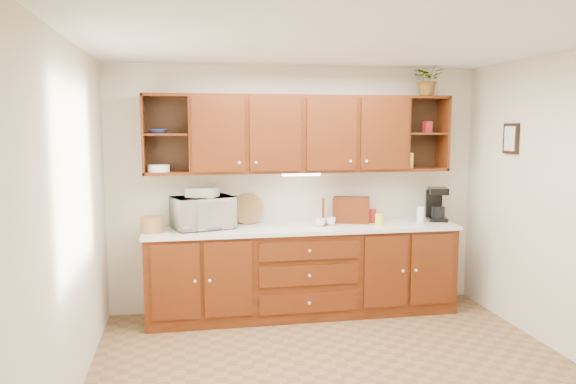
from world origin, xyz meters
name	(u,v)px	position (x,y,z in m)	size (l,w,h in m)	color
floor	(340,373)	(0.00, 0.00, 0.00)	(4.00, 4.00, 0.00)	brown
ceiling	(343,42)	(0.00, 0.00, 2.60)	(4.00, 4.00, 0.00)	white
back_wall	(297,188)	(0.00, 1.75, 1.30)	(4.00, 4.00, 0.00)	beige
left_wall	(71,222)	(-2.00, 0.00, 1.30)	(3.50, 3.50, 0.00)	beige
right_wall	(571,207)	(2.00, 0.00, 1.30)	(3.50, 3.50, 0.00)	beige
base_cabinets	(303,272)	(0.00, 1.45, 0.45)	(3.20, 0.60, 0.90)	#381706
countertop	(303,228)	(0.00, 1.44, 0.92)	(3.24, 0.64, 0.04)	silver
upper_cabinets	(301,134)	(0.01, 1.59, 1.89)	(3.20, 0.33, 0.80)	#381706
undercabinet_light	(301,175)	(0.00, 1.53, 1.47)	(0.40, 0.05, 0.03)	white
framed_picture	(511,139)	(1.98, 0.90, 1.85)	(0.03, 0.24, 0.30)	black
wicker_basket	(152,224)	(-1.52, 1.39, 1.02)	(0.23, 0.23, 0.15)	olive
microwave	(203,213)	(-1.02, 1.51, 1.10)	(0.59, 0.40, 0.32)	beige
towel_stack	(203,192)	(-1.02, 1.51, 1.31)	(0.29, 0.21, 0.09)	#EED070
wine_bottle	(234,211)	(-0.70, 1.54, 1.10)	(0.07, 0.07, 0.32)	black
woven_tray	(248,223)	(-0.55, 1.69, 0.95)	(0.33, 0.33, 0.02)	olive
bread_box	(351,210)	(0.56, 1.59, 1.07)	(0.39, 0.24, 0.27)	#381706
mug_tree	(323,221)	(0.22, 1.46, 0.98)	(0.25, 0.25, 0.29)	#381706
canister_red	(371,216)	(0.77, 1.54, 1.01)	(0.11, 0.11, 0.14)	maroon
canister_white	(421,215)	(1.29, 1.43, 1.03)	(0.08, 0.08, 0.17)	white
canister_yellow	(379,220)	(0.79, 1.34, 1.00)	(0.09, 0.09, 0.12)	yellow
coffee_maker	(437,205)	(1.52, 1.53, 1.11)	(0.25, 0.29, 0.36)	black
bowl_stack	(159,131)	(-1.44, 1.57, 1.92)	(0.17, 0.17, 0.04)	navy
plate_stack	(158,168)	(-1.45, 1.55, 1.56)	(0.22, 0.22, 0.07)	white
pantry_box_yellow	(408,160)	(1.19, 1.57, 1.60)	(0.09, 0.07, 0.16)	yellow
pantry_box_red	(427,127)	(1.39, 1.55, 1.96)	(0.08, 0.07, 0.12)	maroon
potted_plant	(428,79)	(1.37, 1.52, 2.46)	(0.31, 0.27, 0.35)	#999999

